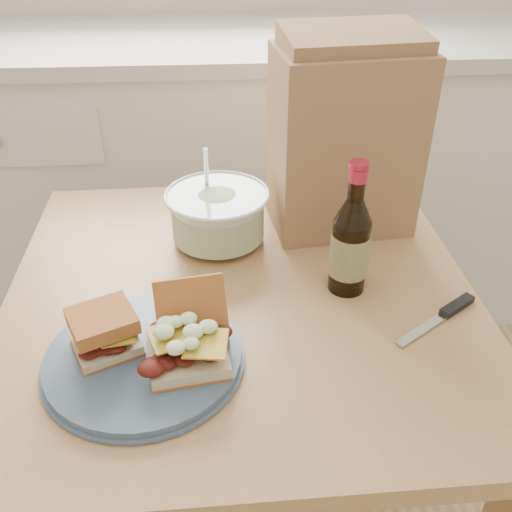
{
  "coord_description": "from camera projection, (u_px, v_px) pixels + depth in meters",
  "views": [
    {
      "loc": [
        0.1,
        -0.08,
        1.34
      ],
      "look_at": [
        0.15,
        0.74,
        0.79
      ],
      "focal_mm": 40.0,
      "sensor_mm": 36.0,
      "label": 1
    }
  ],
  "objects": [
    {
      "name": "sandwich_right",
      "position": [
        189.0,
        334.0,
        0.86
      ],
      "size": [
        0.13,
        0.18,
        0.1
      ],
      "rotation": [
        0.0,
        0.0,
        0.16
      ],
      "color": "beige",
      "rests_on": "plate"
    },
    {
      "name": "knife",
      "position": [
        448.0,
        312.0,
        0.98
      ],
      "size": [
        0.17,
        0.12,
        0.01
      ],
      "rotation": [
        0.0,
        0.0,
        0.6
      ],
      "color": "silver",
      "rests_on": "dining_table"
    },
    {
      "name": "beer_bottle",
      "position": [
        350.0,
        244.0,
        1.0
      ],
      "size": [
        0.07,
        0.07,
        0.25
      ],
      "rotation": [
        0.0,
        0.0,
        -0.12
      ],
      "color": "black",
      "rests_on": "dining_table"
    },
    {
      "name": "dining_table",
      "position": [
        242.0,
        332.0,
        1.1
      ],
      "size": [
        0.87,
        0.87,
        0.71
      ],
      "rotation": [
        0.0,
        0.0,
        0.02
      ],
      "color": "tan",
      "rests_on": "ground"
    },
    {
      "name": "coleslaw_bowl",
      "position": [
        218.0,
        217.0,
        1.15
      ],
      "size": [
        0.21,
        0.21,
        0.21
      ],
      "color": "white",
      "rests_on": "dining_table"
    },
    {
      "name": "paper_bag",
      "position": [
        344.0,
        142.0,
        1.14
      ],
      "size": [
        0.3,
        0.21,
        0.37
      ],
      "primitive_type": "cube",
      "rotation": [
        0.0,
        0.0,
        0.11
      ],
      "color": "#A77550",
      "rests_on": "dining_table"
    },
    {
      "name": "cabinet_run",
      "position": [
        193.0,
        177.0,
        1.96
      ],
      "size": [
        2.5,
        0.64,
        0.94
      ],
      "color": "white",
      "rests_on": "ground"
    },
    {
      "name": "sandwich_left",
      "position": [
        104.0,
        331.0,
        0.87
      ],
      "size": [
        0.12,
        0.12,
        0.07
      ],
      "rotation": [
        0.0,
        0.0,
        0.44
      ],
      "color": "beige",
      "rests_on": "plate"
    },
    {
      "name": "plate",
      "position": [
        144.0,
        358.0,
        0.88
      ],
      "size": [
        0.3,
        0.3,
        0.02
      ],
      "primitive_type": "cylinder",
      "color": "#45596F",
      "rests_on": "dining_table"
    }
  ]
}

